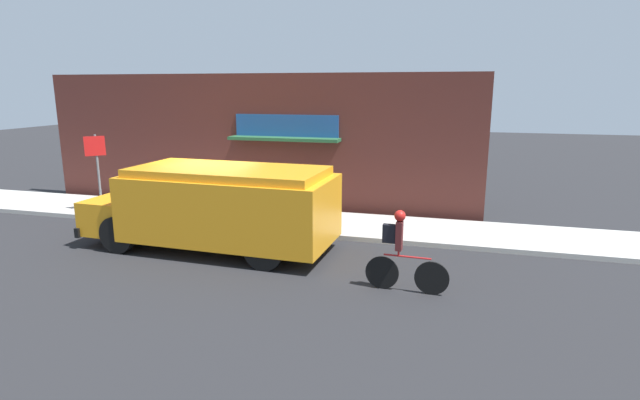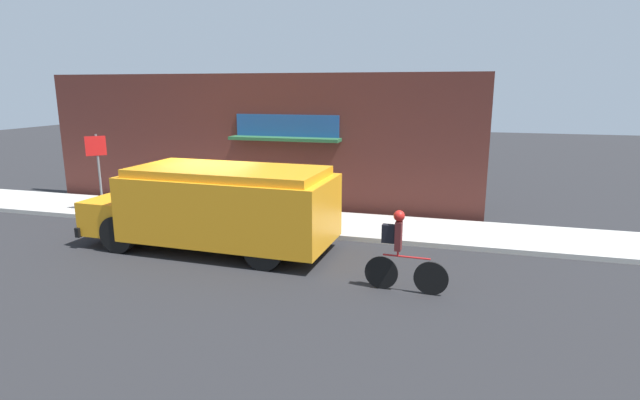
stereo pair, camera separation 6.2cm
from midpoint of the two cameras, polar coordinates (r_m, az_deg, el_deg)
The scene contains 7 objects.
ground_plane at distance 14.43m, azimuth -12.13°, elevation -3.33°, with size 70.00×70.00×0.00m, color #232326.
sidewalk at distance 15.48m, azimuth -10.02°, elevation -1.90°, with size 28.00×2.48×0.13m.
storefront at distance 16.54m, azimuth -7.75°, elevation 6.62°, with size 14.86×0.75×4.36m.
school_bus at distance 12.43m, azimuth -11.46°, elevation -0.63°, with size 6.29×2.91×2.06m.
cyclist at distance 9.86m, azimuth 9.36°, elevation -5.92°, with size 1.64×0.22×1.64m.
stop_sign_post at distance 16.94m, azimuth -23.98°, elevation 4.20°, with size 0.45×0.45×2.39m.
trash_bin at distance 15.47m, azimuth -9.86°, elevation 0.06°, with size 0.56×0.56×0.90m.
Camera 2 is at (6.59, -12.22, 3.93)m, focal length 28.00 mm.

